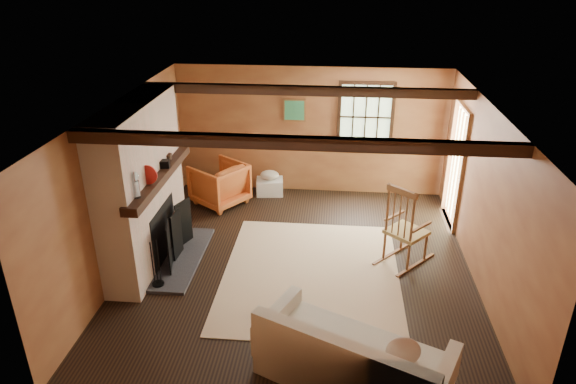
# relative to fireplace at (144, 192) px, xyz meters

# --- Properties ---
(ground) EXTENTS (5.50, 5.50, 0.00)m
(ground) POSITION_rel_fireplace_xyz_m (2.23, 0.00, -1.10)
(ground) COLOR black
(ground) RESTS_ON ground
(room_envelope) EXTENTS (5.02, 5.52, 2.44)m
(room_envelope) POSITION_rel_fireplace_xyz_m (2.45, 0.26, 0.53)
(room_envelope) COLOR #9C6037
(room_envelope) RESTS_ON ground
(fireplace) EXTENTS (1.02, 2.30, 2.40)m
(fireplace) POSITION_rel_fireplace_xyz_m (0.00, 0.00, 0.00)
(fireplace) COLOR #B05744
(fireplace) RESTS_ON ground
(rug) EXTENTS (2.50, 3.00, 0.01)m
(rug) POSITION_rel_fireplace_xyz_m (2.43, -0.20, -1.10)
(rug) COLOR tan
(rug) RESTS_ON ground
(rocking_chair) EXTENTS (0.96, 0.99, 1.26)m
(rocking_chair) POSITION_rel_fireplace_xyz_m (3.76, 0.27, -0.57)
(rocking_chair) COLOR #A58150
(rocking_chair) RESTS_ON ground
(sofa) EXTENTS (2.19, 1.64, 0.81)m
(sofa) POSITION_rel_fireplace_xyz_m (2.96, -2.25, -0.81)
(sofa) COLOR beige
(sofa) RESTS_ON ground
(firewood_pile) EXTENTS (0.61, 0.11, 0.22)m
(firewood_pile) POSITION_rel_fireplace_xyz_m (0.43, 2.40, -0.99)
(firewood_pile) COLOR #4F3E22
(firewood_pile) RESTS_ON ground
(laundry_basket) EXTENTS (0.54, 0.44, 0.30)m
(laundry_basket) POSITION_rel_fireplace_xyz_m (1.48, 2.48, -0.95)
(laundry_basket) COLOR white
(laundry_basket) RESTS_ON ground
(basket_pillow) EXTENTS (0.42, 0.37, 0.18)m
(basket_pillow) POSITION_rel_fireplace_xyz_m (1.48, 2.48, -0.71)
(basket_pillow) COLOR beige
(basket_pillow) RESTS_ON laundry_basket
(armchair) EXTENTS (1.19, 1.18, 0.78)m
(armchair) POSITION_rel_fireplace_xyz_m (0.62, 1.98, -0.71)
(armchair) COLOR #BF6026
(armchair) RESTS_ON ground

